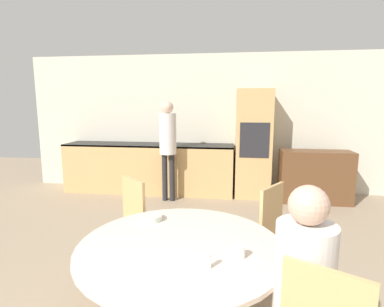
{
  "coord_description": "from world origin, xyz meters",
  "views": [
    {
      "loc": [
        0.53,
        -0.45,
        1.67
      ],
      "look_at": [
        0.06,
        3.02,
        1.09
      ],
      "focal_mm": 28.0,
      "sensor_mm": 36.0,
      "label": 1
    }
  ],
  "objects_px": {
    "oven_unit": "(253,144)",
    "bowl_near": "(151,217)",
    "dining_table": "(181,272)",
    "cup": "(240,252)",
    "chair_far_left": "(126,225)",
    "person_seated": "(304,287)",
    "chair_far_right": "(261,231)",
    "person_standing": "(168,139)",
    "sideboard": "(315,177)"
  },
  "relations": [
    {
      "from": "person_standing",
      "to": "cup",
      "type": "distance_m",
      "value": 3.43
    },
    {
      "from": "chair_far_left",
      "to": "chair_far_right",
      "type": "bearing_deg",
      "value": 43.26
    },
    {
      "from": "bowl_near",
      "to": "chair_far_right",
      "type": "bearing_deg",
      "value": 21.49
    },
    {
      "from": "dining_table",
      "to": "cup",
      "type": "relative_size",
      "value": 17.96
    },
    {
      "from": "chair_far_left",
      "to": "chair_far_right",
      "type": "height_order",
      "value": "same"
    },
    {
      "from": "cup",
      "to": "bowl_near",
      "type": "height_order",
      "value": "cup"
    },
    {
      "from": "sideboard",
      "to": "bowl_near",
      "type": "distance_m",
      "value": 3.63
    },
    {
      "from": "sideboard",
      "to": "chair_far_right",
      "type": "distance_m",
      "value": 2.86
    },
    {
      "from": "person_seated",
      "to": "cup",
      "type": "bearing_deg",
      "value": 138.73
    },
    {
      "from": "oven_unit",
      "to": "person_standing",
      "type": "height_order",
      "value": "oven_unit"
    },
    {
      "from": "chair_far_right",
      "to": "bowl_near",
      "type": "distance_m",
      "value": 1.01
    },
    {
      "from": "oven_unit",
      "to": "bowl_near",
      "type": "xyz_separation_m",
      "value": [
        -1.01,
        -3.2,
        -0.2
      ]
    },
    {
      "from": "dining_table",
      "to": "person_seated",
      "type": "height_order",
      "value": "person_seated"
    },
    {
      "from": "chair_far_left",
      "to": "chair_far_right",
      "type": "distance_m",
      "value": 1.26
    },
    {
      "from": "bowl_near",
      "to": "person_seated",
      "type": "bearing_deg",
      "value": -37.84
    },
    {
      "from": "sideboard",
      "to": "bowl_near",
      "type": "height_order",
      "value": "sideboard"
    },
    {
      "from": "chair_far_right",
      "to": "person_seated",
      "type": "bearing_deg",
      "value": 38.67
    },
    {
      "from": "dining_table",
      "to": "chair_far_left",
      "type": "relative_size",
      "value": 1.41
    },
    {
      "from": "sideboard",
      "to": "person_standing",
      "type": "relative_size",
      "value": 0.68
    },
    {
      "from": "chair_far_left",
      "to": "person_seated",
      "type": "bearing_deg",
      "value": 2.21
    },
    {
      "from": "chair_far_right",
      "to": "person_standing",
      "type": "distance_m",
      "value": 2.77
    },
    {
      "from": "chair_far_left",
      "to": "bowl_near",
      "type": "bearing_deg",
      "value": -2.08
    },
    {
      "from": "oven_unit",
      "to": "sideboard",
      "type": "bearing_deg",
      "value": -11.76
    },
    {
      "from": "chair_far_left",
      "to": "person_seated",
      "type": "height_order",
      "value": "person_seated"
    },
    {
      "from": "person_standing",
      "to": "dining_table",
      "type": "bearing_deg",
      "value": -76.23
    },
    {
      "from": "sideboard",
      "to": "dining_table",
      "type": "height_order",
      "value": "sideboard"
    },
    {
      "from": "oven_unit",
      "to": "bowl_near",
      "type": "distance_m",
      "value": 3.36
    },
    {
      "from": "person_seated",
      "to": "cup",
      "type": "height_order",
      "value": "person_seated"
    },
    {
      "from": "chair_far_right",
      "to": "person_seated",
      "type": "relative_size",
      "value": 0.76
    },
    {
      "from": "sideboard",
      "to": "person_seated",
      "type": "xyz_separation_m",
      "value": [
        -1.04,
        -3.77,
        0.31
      ]
    },
    {
      "from": "person_standing",
      "to": "bowl_near",
      "type": "distance_m",
      "value": 2.76
    },
    {
      "from": "chair_far_left",
      "to": "chair_far_right",
      "type": "relative_size",
      "value": 1.0
    },
    {
      "from": "oven_unit",
      "to": "sideboard",
      "type": "relative_size",
      "value": 1.65
    },
    {
      "from": "chair_far_right",
      "to": "cup",
      "type": "height_order",
      "value": "chair_far_right"
    },
    {
      "from": "chair_far_right",
      "to": "oven_unit",
      "type": "bearing_deg",
      "value": -148.34
    },
    {
      "from": "oven_unit",
      "to": "chair_far_left",
      "type": "relative_size",
      "value": 1.97
    },
    {
      "from": "dining_table",
      "to": "chair_far_right",
      "type": "bearing_deg",
      "value": 50.67
    },
    {
      "from": "cup",
      "to": "sideboard",
      "type": "bearing_deg",
      "value": 68.79
    },
    {
      "from": "sideboard",
      "to": "person_seated",
      "type": "bearing_deg",
      "value": -105.37
    },
    {
      "from": "sideboard",
      "to": "chair_far_right",
      "type": "xyz_separation_m",
      "value": [
        -1.14,
        -2.62,
        0.1
      ]
    },
    {
      "from": "chair_far_left",
      "to": "person_standing",
      "type": "height_order",
      "value": "person_standing"
    },
    {
      "from": "person_seated",
      "to": "cup",
      "type": "relative_size",
      "value": 16.61
    },
    {
      "from": "person_seated",
      "to": "bowl_near",
      "type": "bearing_deg",
      "value": 142.16
    },
    {
      "from": "person_standing",
      "to": "chair_far_left",
      "type": "bearing_deg",
      "value": -87.38
    },
    {
      "from": "cup",
      "to": "bowl_near",
      "type": "distance_m",
      "value": 0.87
    },
    {
      "from": "cup",
      "to": "person_seated",
      "type": "bearing_deg",
      "value": -41.27
    },
    {
      "from": "person_seated",
      "to": "cup",
      "type": "distance_m",
      "value": 0.42
    },
    {
      "from": "oven_unit",
      "to": "person_standing",
      "type": "bearing_deg",
      "value": -161.47
    },
    {
      "from": "dining_table",
      "to": "bowl_near",
      "type": "bearing_deg",
      "value": 129.13
    },
    {
      "from": "oven_unit",
      "to": "dining_table",
      "type": "relative_size",
      "value": 1.4
    }
  ]
}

